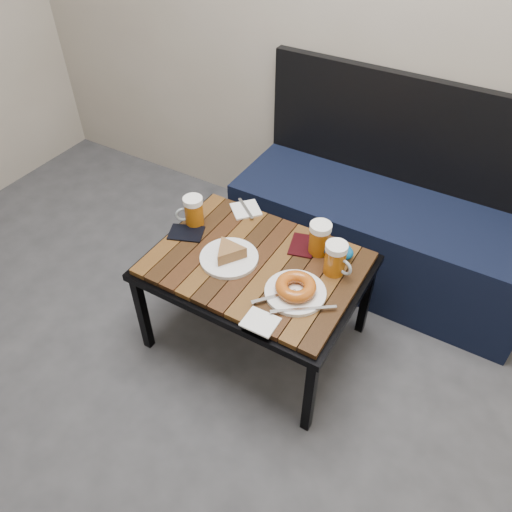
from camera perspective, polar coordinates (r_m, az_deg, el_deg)
The scene contains 12 objects.
bench at distance 2.48m, azimuth 14.12°, elevation 2.86°, with size 1.40×0.50×0.95m.
cafe_table at distance 1.98m, azimuth 0.00°, elevation -1.53°, with size 0.84×0.62×0.47m.
beer_mug_left at distance 2.11m, azimuth -7.19°, elevation 5.12°, with size 0.12×0.11×0.13m.
beer_mug_centre at distance 1.96m, azimuth 7.34°, elevation 2.00°, with size 0.13×0.09×0.14m.
beer_mug_right at distance 1.89m, azimuth 9.10°, elevation -0.30°, with size 0.13×0.10×0.14m.
plate_pie at distance 1.95m, azimuth -3.11°, elevation 0.17°, with size 0.23×0.23×0.06m.
plate_bagel at distance 1.82m, azimuth 4.54°, elevation -3.80°, with size 0.28×0.25×0.06m.
napkin_left at distance 2.20m, azimuth -1.17°, elevation 5.35°, with size 0.17×0.17×0.01m.
napkin_right at distance 1.74m, azimuth 0.49°, elevation -7.55°, with size 0.12×0.10×0.01m.
passport_navy at distance 2.10m, azimuth -7.99°, elevation 2.62°, with size 0.10×0.14×0.01m, color black.
passport_burgundy at distance 2.03m, azimuth 5.35°, elevation 1.23°, with size 0.10×0.14×0.01m, color black.
knit_pouch at distance 1.98m, azimuth 9.20°, elevation 0.74°, with size 0.14×0.09×0.06m, color navy.
Camera 1 is at (0.68, -0.14, 1.81)m, focal length 35.00 mm.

